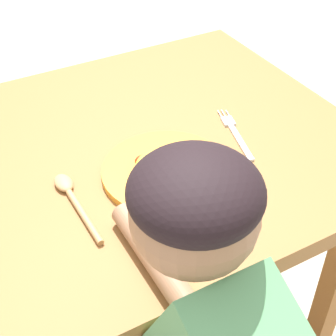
# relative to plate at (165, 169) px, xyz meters

# --- Properties ---
(ground_plane) EXTENTS (8.00, 8.00, 0.00)m
(ground_plane) POSITION_rel_plate_xyz_m (-0.01, 0.13, -0.76)
(ground_plane) COLOR beige
(dining_table) EXTENTS (1.04, 0.87, 0.75)m
(dining_table) POSITION_rel_plate_xyz_m (-0.01, 0.13, -0.11)
(dining_table) COLOR olive
(dining_table) RESTS_ON ground_plane
(plate) EXTENTS (0.28, 0.28, 0.06)m
(plate) POSITION_rel_plate_xyz_m (0.00, 0.00, 0.00)
(plate) COLOR orange
(plate) RESTS_ON dining_table
(fork) EXTENTS (0.07, 0.21, 0.01)m
(fork) POSITION_rel_plate_xyz_m (0.22, 0.05, -0.01)
(fork) COLOR silver
(fork) RESTS_ON dining_table
(spoon) EXTENTS (0.04, 0.22, 0.02)m
(spoon) POSITION_rel_plate_xyz_m (-0.20, 0.02, -0.01)
(spoon) COLOR tan
(spoon) RESTS_ON dining_table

